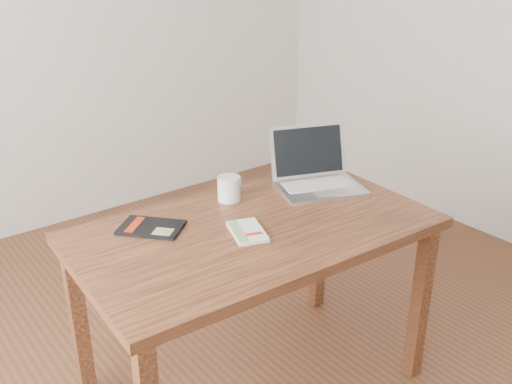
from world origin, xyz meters
TOP-DOWN VIEW (x-y plane):
  - room at (-0.07, 0.00)m, footprint 4.04×4.04m
  - desk at (-0.01, -0.01)m, footprint 1.34×0.82m
  - white_guidebook at (-0.08, -0.04)m, footprint 0.17×0.21m
  - black_guidebook at (-0.33, 0.20)m, footprint 0.26×0.27m
  - laptop at (0.42, 0.13)m, footprint 0.43×0.41m
  - coffee_mug at (0.05, 0.24)m, footprint 0.13×0.09m

SIDE VIEW (x-z plane):
  - desk at x=-0.01m, z-range 0.29..1.04m
  - black_guidebook at x=-0.33m, z-range 0.75..0.76m
  - white_guidebook at x=-0.08m, z-range 0.75..0.77m
  - laptop at x=0.42m, z-range 0.68..0.92m
  - coffee_mug at x=0.05m, z-range 0.75..0.85m
  - room at x=-0.07m, z-range 0.01..2.71m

